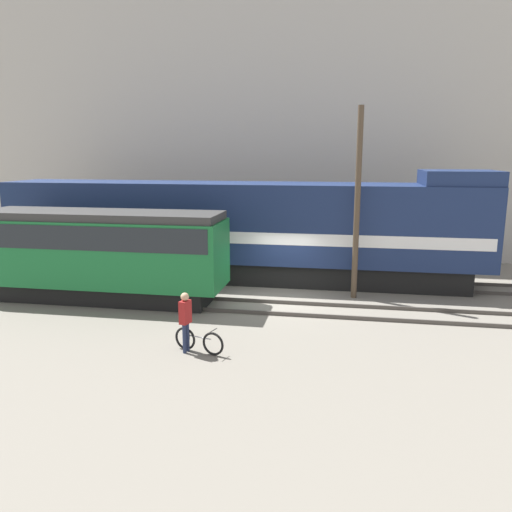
% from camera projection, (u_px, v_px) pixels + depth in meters
% --- Properties ---
extents(ground_plane, '(120.00, 120.00, 0.00)m').
position_uv_depth(ground_plane, '(281.00, 301.00, 19.74)').
color(ground_plane, slate).
extents(track_near, '(60.00, 1.50, 0.14)m').
position_uv_depth(track_near, '(277.00, 307.00, 18.63)').
color(track_near, '#47423D').
rests_on(track_near, ground).
extents(track_far, '(60.00, 1.51, 0.14)m').
position_uv_depth(track_far, '(290.00, 280.00, 22.73)').
color(track_far, '#47423D').
rests_on(track_far, ground).
extents(building_backdrop, '(42.10, 6.00, 14.83)m').
position_uv_depth(building_backdrop, '(308.00, 125.00, 29.73)').
color(building_backdrop, '#B7B2A8').
rests_on(building_backdrop, ground).
extents(freight_locomotive, '(21.70, 3.04, 5.04)m').
position_uv_depth(freight_locomotive, '(242.00, 229.00, 22.65)').
color(freight_locomotive, black).
rests_on(freight_locomotive, ground).
extents(streetcar, '(9.65, 2.54, 3.54)m').
position_uv_depth(streetcar, '(102.00, 250.00, 19.43)').
color(streetcar, black).
rests_on(streetcar, ground).
extents(bicycle, '(1.61, 0.61, 0.76)m').
position_uv_depth(bicycle, '(199.00, 341.00, 14.54)').
color(bicycle, black).
rests_on(bicycle, ground).
extents(person, '(0.31, 0.41, 1.80)m').
position_uv_depth(person, '(185.00, 316.00, 14.41)').
color(person, '#232D4C').
rests_on(person, ground).
extents(utility_pole_left, '(0.23, 0.23, 7.50)m').
position_uv_depth(utility_pole_left, '(357.00, 205.00, 19.45)').
color(utility_pole_left, '#4C3D2D').
rests_on(utility_pole_left, ground).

